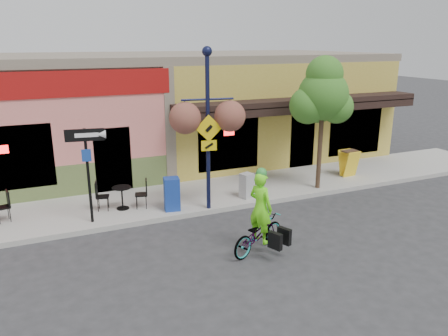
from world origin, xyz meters
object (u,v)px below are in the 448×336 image
newspaper_box_blue (172,194)px  street_tree (321,123)px  building (165,107)px  one_way_sign (89,176)px  lamp_post (208,131)px  bicycle (258,234)px  newspaper_box_grey (247,186)px  cyclist_rider (260,217)px

newspaper_box_blue → street_tree: street_tree is taller
building → newspaper_box_blue: (-1.74, -6.55, -1.60)m
building → one_way_sign: 7.72m
lamp_post → newspaper_box_blue: size_ratio=4.77×
lamp_post → street_tree: (4.14, 0.28, -0.13)m
newspaper_box_blue → street_tree: size_ratio=0.22×
bicycle → one_way_sign: 4.86m
newspaper_box_blue → newspaper_box_grey: bearing=10.8°
bicycle → lamp_post: 3.50m
one_way_sign → newspaper_box_grey: bearing=9.5°
bicycle → newspaper_box_grey: 3.43m
newspaper_box_blue → newspaper_box_grey: newspaper_box_blue is taller
lamp_post → newspaper_box_grey: (1.46, 0.37, -1.97)m
bicycle → lamp_post: bearing=-19.4°
building → lamp_post: (-0.69, -6.85, 0.27)m
building → lamp_post: size_ratio=3.84×
newspaper_box_blue → street_tree: (5.19, -0.02, 1.75)m
building → newspaper_box_grey: (0.77, -6.48, -1.70)m
lamp_post → newspaper_box_grey: bearing=22.7°
building → cyclist_rider: bearing=-92.6°
cyclist_rider → building: bearing=-26.0°
bicycle → cyclist_rider: bearing=-113.3°
bicycle → street_tree: street_tree is taller
newspaper_box_blue → street_tree: bearing=9.1°
cyclist_rider → newspaper_box_grey: 3.43m
bicycle → newspaper_box_grey: (1.26, 3.19, 0.09)m
one_way_sign → newspaper_box_grey: 4.91m
cyclist_rider → lamp_post: 3.27m
bicycle → street_tree: size_ratio=0.39×
newspaper_box_grey → street_tree: street_tree is taller
newspaper_box_blue → bicycle: bearing=-59.0°
bicycle → lamp_post: (-0.19, 2.82, 2.06)m
building → bicycle: building is taller
street_tree → one_way_sign: bearing=179.7°
cyclist_rider → street_tree: bearing=-74.8°
building → newspaper_box_grey: building is taller
newspaper_box_grey → bicycle: bearing=-130.0°
building → bicycle: size_ratio=10.33×
building → bicycle: 9.85m
cyclist_rider → newspaper_box_grey: (1.21, 3.19, -0.34)m
lamp_post → newspaper_box_grey: size_ratio=5.88×
lamp_post → newspaper_box_blue: (-1.05, 0.30, -1.87)m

